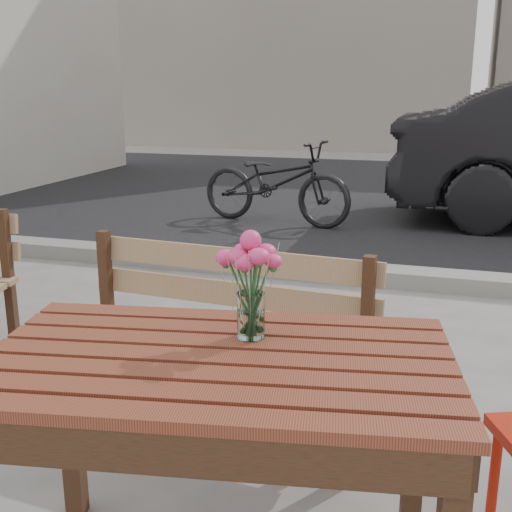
% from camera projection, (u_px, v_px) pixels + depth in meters
% --- Properties ---
extents(street, '(30.00, 8.12, 0.12)m').
position_uv_depth(street, '(377.00, 222.00, 6.74)').
color(street, black).
rests_on(street, ground).
extents(main_table, '(1.32, 0.90, 0.75)m').
position_uv_depth(main_table, '(219.00, 399.00, 1.69)').
color(main_table, maroon).
rests_on(main_table, ground).
extents(main_bench, '(1.34, 0.49, 0.82)m').
position_uv_depth(main_bench, '(220.00, 317.00, 2.67)').
color(main_bench, '#976E4E').
rests_on(main_bench, ground).
extents(main_vase, '(0.17, 0.17, 0.30)m').
position_uv_depth(main_vase, '(251.00, 272.00, 1.73)').
color(main_vase, white).
rests_on(main_vase, main_table).
extents(bicycle, '(1.76, 0.89, 0.88)m').
position_uv_depth(bicycle, '(276.00, 182.00, 6.72)').
color(bicycle, black).
rests_on(bicycle, ground).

